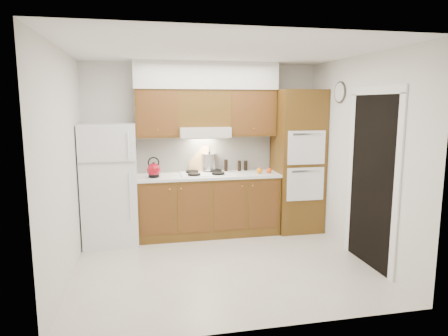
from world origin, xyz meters
The scene contains 26 objects.
floor centered at (0.00, 0.00, 0.00)m, with size 3.60×3.60×0.00m, color beige.
ceiling centered at (0.00, 0.00, 2.60)m, with size 3.60×3.60×0.00m, color white.
wall_back centered at (0.00, 1.50, 1.30)m, with size 3.60×0.02×2.60m, color silver.
wall_left centered at (-1.80, 0.00, 1.30)m, with size 0.02×3.00×2.60m, color silver.
wall_right centered at (1.80, 0.00, 1.30)m, with size 0.02×3.00×2.60m, color silver.
fridge centered at (-1.41, 1.14, 0.86)m, with size 0.75×0.72×1.72m, color white.
base_cabinets centered at (0.02, 1.20, 0.45)m, with size 2.11×0.60×0.90m, color brown.
countertop centered at (0.03, 1.19, 0.92)m, with size 2.13×0.62×0.04m, color white.
backsplash centered at (0.02, 1.49, 1.22)m, with size 2.11×0.03×0.56m, color white.
oven_cabinet centered at (1.44, 1.18, 1.10)m, with size 0.70×0.65×2.20m, color brown.
upper_cab_left centered at (-0.71, 1.33, 1.85)m, with size 0.63×0.33×0.70m, color brown.
upper_cab_right centered at (0.72, 1.33, 1.85)m, with size 0.73×0.33×0.70m, color brown.
range_hood centered at (-0.02, 1.27, 1.57)m, with size 0.75×0.45×0.15m, color silver.
upper_cab_over_hood centered at (-0.02, 1.33, 1.92)m, with size 0.75×0.33×0.55m, color brown.
soffit centered at (0.03, 1.32, 2.40)m, with size 2.13×0.36×0.40m, color silver.
cooktop centered at (-0.02, 1.21, 0.95)m, with size 0.74×0.50×0.01m, color white.
doorway centered at (1.79, -0.35, 1.05)m, with size 0.02×0.90×2.10m, color black.
wall_clock centered at (1.79, 0.55, 2.15)m, with size 0.30×0.30×0.02m, color #3F3833.
kettle centered at (-0.79, 1.09, 1.05)m, with size 0.20×0.20×0.20m, color maroon.
cutting_board centered at (-0.08, 1.45, 1.14)m, with size 0.30×0.02×0.40m, color tan.
stock_pot centered at (0.08, 1.41, 1.09)m, with size 0.24×0.24×0.25m, color #B8B7BC.
condiment_a centered at (0.33, 1.34, 1.04)m, with size 0.06×0.06×0.20m, color black.
condiment_b centered at (0.55, 1.37, 1.02)m, with size 0.05×0.05×0.17m, color black.
condiment_c centered at (0.67, 1.42, 1.02)m, with size 0.05×0.05×0.16m, color black.
orange_near centered at (0.80, 1.11, 0.98)m, with size 0.09×0.09×0.09m, color orange.
orange_far centered at (0.95, 1.10, 0.98)m, with size 0.08×0.08×0.08m, color #FE580D.
Camera 1 is at (-0.95, -4.66, 2.00)m, focal length 32.00 mm.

